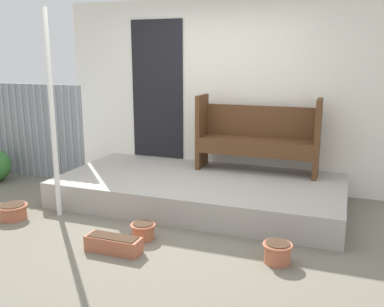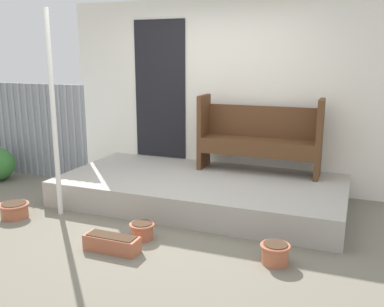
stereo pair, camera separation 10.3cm
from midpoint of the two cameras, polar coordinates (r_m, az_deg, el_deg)
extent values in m
plane|color=#706B5B|center=(4.78, -3.00, -9.64)|extent=(24.00, 24.00, 0.00)
cube|color=#A8A399|center=(5.45, 1.74, -4.93)|extent=(3.51, 1.74, 0.32)
cube|color=white|center=(6.06, 4.73, 7.88)|extent=(4.71, 0.06, 2.60)
cube|color=black|center=(6.37, -3.82, 8.44)|extent=(0.80, 0.02, 2.00)
cube|color=gray|center=(7.21, -21.96, 3.07)|extent=(2.57, 0.02, 1.42)
cylinder|color=#979CA5|center=(7.37, -23.46, 3.13)|extent=(0.04, 0.04, 1.42)
cylinder|color=#979CA5|center=(7.28, -22.77, 3.09)|extent=(0.04, 0.04, 1.42)
cylinder|color=#979CA5|center=(7.20, -22.07, 3.05)|extent=(0.04, 0.04, 1.42)
cylinder|color=#979CA5|center=(7.11, -21.35, 3.00)|extent=(0.04, 0.04, 1.42)
cylinder|color=#979CA5|center=(7.03, -20.61, 2.95)|extent=(0.04, 0.04, 1.42)
cylinder|color=#979CA5|center=(6.95, -19.86, 2.90)|extent=(0.04, 0.04, 1.42)
cylinder|color=#979CA5|center=(6.87, -19.08, 2.85)|extent=(0.04, 0.04, 1.42)
cylinder|color=#979CA5|center=(6.79, -18.29, 2.80)|extent=(0.04, 0.04, 1.42)
cylinder|color=#979CA5|center=(6.72, -17.49, 2.75)|extent=(0.04, 0.04, 1.42)
cylinder|color=#979CA5|center=(6.64, -16.66, 2.69)|extent=(0.04, 0.04, 1.42)
cylinder|color=#979CA5|center=(6.57, -15.81, 2.63)|extent=(0.04, 0.04, 1.42)
cylinder|color=#979CA5|center=(6.49, -14.95, 2.57)|extent=(0.04, 0.04, 1.42)
cylinder|color=#979CA5|center=(6.42, -14.07, 2.51)|extent=(0.04, 0.04, 1.42)
cylinder|color=white|center=(5.06, -17.41, 4.80)|extent=(0.06, 0.06, 2.34)
cube|color=#54331C|center=(5.84, 2.07, 2.96)|extent=(0.06, 0.40, 0.99)
cube|color=#54331C|center=(5.54, 17.12, 1.84)|extent=(0.06, 0.40, 0.99)
cube|color=#54331C|center=(5.66, 9.38, 1.70)|extent=(1.47, 0.41, 0.04)
cube|color=#54331C|center=(5.50, 8.94, 0.32)|extent=(1.46, 0.04, 0.16)
cube|color=#54331C|center=(5.79, 9.83, 4.23)|extent=(1.46, 0.05, 0.41)
cylinder|color=#B26042|center=(5.38, -22.08, -7.06)|extent=(0.30, 0.30, 0.17)
torus|color=#B26042|center=(5.35, -22.15, -6.35)|extent=(0.34, 0.34, 0.02)
cylinder|color=#422D1E|center=(5.35, -22.16, -6.18)|extent=(0.28, 0.28, 0.01)
cylinder|color=#B26042|center=(4.47, -6.00, -10.22)|extent=(0.23, 0.23, 0.16)
torus|color=#B26042|center=(4.45, -6.02, -9.40)|extent=(0.27, 0.27, 0.02)
cylinder|color=#422D1E|center=(4.44, -6.03, -9.21)|extent=(0.21, 0.21, 0.01)
cylinder|color=#B26042|center=(4.03, 11.76, -12.99)|extent=(0.24, 0.24, 0.18)
torus|color=#B26042|center=(4.00, 11.81, -11.95)|extent=(0.28, 0.28, 0.02)
cylinder|color=#422D1E|center=(3.99, 11.82, -11.75)|extent=(0.22, 0.22, 0.01)
cube|color=#B26042|center=(4.25, -9.94, -11.74)|extent=(0.55, 0.18, 0.15)
cube|color=#422D1E|center=(4.21, -9.98, -10.75)|extent=(0.48, 0.15, 0.01)
camera|label=1|loc=(0.05, -89.38, 0.14)|focal=40.00mm
camera|label=2|loc=(0.05, 90.62, -0.14)|focal=40.00mm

